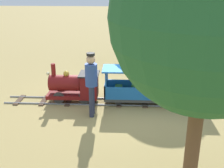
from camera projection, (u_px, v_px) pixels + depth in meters
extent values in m
plane|color=#A38C51|center=(121.00, 102.00, 7.85)|extent=(60.00, 60.00, 0.00)
cube|color=gray|center=(119.00, 105.00, 7.64)|extent=(0.03, 6.40, 0.04)
cube|color=gray|center=(119.00, 99.00, 8.05)|extent=(0.03, 6.40, 0.04)
cube|color=#4C3828|center=(222.00, 104.00, 7.71)|extent=(0.68, 0.14, 0.03)
cube|color=#4C3828|center=(196.00, 104.00, 7.75)|extent=(0.68, 0.14, 0.03)
cube|color=#4C3828|center=(170.00, 103.00, 7.78)|extent=(0.68, 0.14, 0.03)
cube|color=#4C3828|center=(145.00, 102.00, 7.81)|extent=(0.68, 0.14, 0.03)
cube|color=#4C3828|center=(119.00, 102.00, 7.84)|extent=(0.68, 0.14, 0.03)
cube|color=#4C3828|center=(94.00, 101.00, 7.88)|extent=(0.68, 0.14, 0.03)
cube|color=#4C3828|center=(69.00, 101.00, 7.91)|extent=(0.68, 0.14, 0.03)
cube|color=#4C3828|center=(44.00, 100.00, 7.94)|extent=(0.68, 0.14, 0.03)
cube|color=#4C3828|center=(19.00, 100.00, 7.97)|extent=(0.68, 0.14, 0.03)
cube|color=maroon|center=(73.00, 95.00, 7.84)|extent=(0.56, 1.40, 0.10)
cylinder|color=maroon|center=(65.00, 83.00, 7.72)|extent=(0.44, 0.85, 0.44)
cylinder|color=#B7932D|center=(50.00, 83.00, 7.74)|extent=(0.37, 0.02, 0.37)
cylinder|color=maroon|center=(53.00, 69.00, 7.60)|extent=(0.12, 0.12, 0.32)
sphere|color=#B7932D|center=(66.00, 74.00, 7.63)|extent=(0.16, 0.16, 0.16)
cube|color=maroon|center=(89.00, 84.00, 7.70)|extent=(0.56, 0.45, 0.55)
cube|color=black|center=(89.00, 74.00, 7.60)|extent=(0.64, 0.53, 0.04)
sphere|color=#F2EAB2|center=(48.00, 74.00, 7.65)|extent=(0.10, 0.10, 0.10)
cylinder|color=#2D2D2D|center=(59.00, 98.00, 7.65)|extent=(0.05, 0.32, 0.32)
cylinder|color=#2D2D2D|center=(62.00, 92.00, 8.06)|extent=(0.05, 0.32, 0.32)
cylinder|color=#2D2D2D|center=(84.00, 98.00, 7.62)|extent=(0.05, 0.32, 0.32)
cylinder|color=#2D2D2D|center=(86.00, 92.00, 8.03)|extent=(0.05, 0.32, 0.32)
cube|color=#3F3F3F|center=(152.00, 97.00, 7.75)|extent=(0.64, 2.60, 0.08)
cube|color=blue|center=(153.00, 94.00, 7.39)|extent=(0.04, 2.60, 0.35)
cube|color=blue|center=(151.00, 86.00, 7.95)|extent=(0.04, 2.60, 0.35)
cube|color=blue|center=(106.00, 89.00, 7.73)|extent=(0.64, 0.04, 0.35)
cube|color=blue|center=(199.00, 91.00, 7.61)|extent=(0.64, 0.04, 0.35)
cylinder|color=blue|center=(106.00, 86.00, 7.39)|extent=(0.04, 0.04, 0.75)
cylinder|color=blue|center=(107.00, 79.00, 7.93)|extent=(0.04, 0.04, 0.75)
cylinder|color=blue|center=(202.00, 88.00, 7.27)|extent=(0.04, 0.04, 0.75)
cylinder|color=blue|center=(196.00, 80.00, 7.81)|extent=(0.04, 0.04, 0.75)
cube|color=blue|center=(153.00, 69.00, 7.46)|extent=(0.74, 2.70, 0.04)
cube|color=#2D6B33|center=(186.00, 92.00, 7.65)|extent=(0.48, 0.20, 0.24)
cube|color=#2D6B33|center=(169.00, 92.00, 7.67)|extent=(0.48, 0.20, 0.24)
cube|color=#2D6B33|center=(152.00, 92.00, 7.69)|extent=(0.48, 0.20, 0.24)
cube|color=#2D6B33|center=(135.00, 92.00, 7.71)|extent=(0.48, 0.20, 0.24)
cube|color=#2D6B33|center=(118.00, 91.00, 7.73)|extent=(0.48, 0.20, 0.24)
cylinder|color=#262626|center=(119.00, 100.00, 7.59)|extent=(0.04, 0.24, 0.24)
cylinder|color=#262626|center=(119.00, 94.00, 8.00)|extent=(0.04, 0.24, 0.24)
cylinder|color=#262626|center=(186.00, 102.00, 7.51)|extent=(0.04, 0.24, 0.24)
cylinder|color=#262626|center=(183.00, 95.00, 7.91)|extent=(0.04, 0.24, 0.24)
cylinder|color=#282D47|center=(91.00, 102.00, 6.91)|extent=(0.12, 0.12, 0.80)
cylinder|color=#282D47|center=(92.00, 99.00, 7.07)|extent=(0.12, 0.12, 0.80)
cylinder|color=#2D4C99|center=(91.00, 75.00, 6.75)|extent=(0.30, 0.30, 0.55)
sphere|color=tan|center=(91.00, 60.00, 6.62)|extent=(0.22, 0.22, 0.22)
cylinder|color=black|center=(91.00, 54.00, 6.57)|extent=(0.20, 0.20, 0.06)
cube|color=#2D6B33|center=(141.00, 60.00, 10.47)|extent=(1.36, 0.84, 0.06)
cube|color=#2D6B33|center=(145.00, 54.00, 10.45)|extent=(1.23, 0.50, 0.40)
cube|color=#333333|center=(147.00, 69.00, 10.03)|extent=(0.19, 0.33, 0.42)
cube|color=#333333|center=(135.00, 61.00, 11.05)|extent=(0.19, 0.33, 0.42)
cylinder|color=brown|center=(193.00, 144.00, 4.16)|extent=(0.22, 0.22, 1.90)
sphere|color=#235B2D|center=(208.00, 18.00, 3.52)|extent=(2.54, 2.54, 2.54)
cylinder|color=#4C3823|center=(145.00, 37.00, 11.03)|extent=(0.34, 0.34, 2.24)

